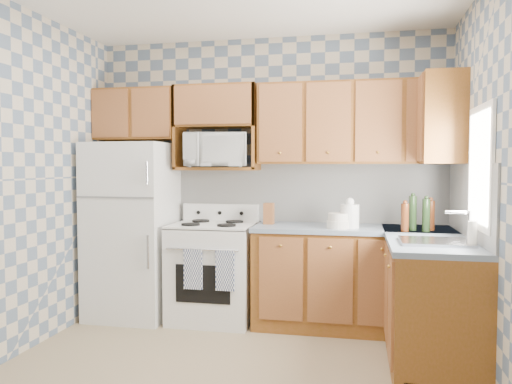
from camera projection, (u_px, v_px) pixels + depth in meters
floor at (227, 381)px, 3.39m from camera, size 3.40×3.40×0.00m
back_wall at (268, 177)px, 4.89m from camera, size 3.40×0.02×2.70m
right_wall at (501, 185)px, 2.98m from camera, size 0.02×3.20×2.70m
backsplash_back at (309, 193)px, 4.80m from camera, size 2.60×0.02×0.56m
backsplash_right at (469, 201)px, 3.77m from camera, size 0.02×1.60×0.56m
refrigerator at (133, 230)px, 4.83m from camera, size 0.75×0.70×1.68m
stove_body at (213, 273)px, 4.71m from camera, size 0.76×0.65×0.90m
cooktop at (213, 225)px, 4.69m from camera, size 0.76×0.65×0.02m
backguard at (221, 212)px, 4.95m from camera, size 0.76×0.08×0.17m
dish_towel_left at (193, 269)px, 4.38m from camera, size 0.17×0.02×0.35m
dish_towel_right at (225, 271)px, 4.33m from camera, size 0.17×0.02×0.35m
base_cabinets_back at (353, 280)px, 4.48m from camera, size 1.75×0.60×0.88m
base_cabinets_right at (427, 298)px, 3.87m from camera, size 0.60×1.60×0.88m
countertop_back at (353, 229)px, 4.45m from camera, size 1.77×0.63×0.04m
countertop_right at (428, 239)px, 3.85m from camera, size 0.63×1.60×0.04m
upper_cabinets_back at (354, 123)px, 4.53m from camera, size 1.75×0.33×0.74m
upper_cabinets_fridge at (138, 115)px, 4.95m from camera, size 0.82×0.33×0.50m
upper_cabinets_right at (440, 120)px, 4.21m from camera, size 0.33×0.70×0.74m
microwave_shelf at (218, 169)px, 4.82m from camera, size 0.80×0.33×0.03m
microwave at (216, 150)px, 4.75m from camera, size 0.66×0.52×0.32m
sink at (435, 242)px, 3.50m from camera, size 0.48×0.40×0.03m
window at (480, 168)px, 3.42m from camera, size 0.02×0.66×0.86m
bottle_0 at (413, 213)px, 4.18m from camera, size 0.06×0.06×0.29m
bottle_1 at (426, 215)px, 4.10m from camera, size 0.06×0.06×0.27m
bottle_2 at (431, 215)px, 4.19m from camera, size 0.06×0.06×0.25m
bottle_3 at (405, 217)px, 4.12m from camera, size 0.06×0.06×0.23m
knife_block at (269, 214)px, 4.65m from camera, size 0.09×0.09×0.20m
electric_kettle at (350, 216)px, 4.35m from camera, size 0.16×0.16×0.21m
food_containers at (338, 221)px, 4.33m from camera, size 0.20×0.20×0.13m
soap_bottle at (473, 234)px, 3.35m from camera, size 0.06×0.06×0.17m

